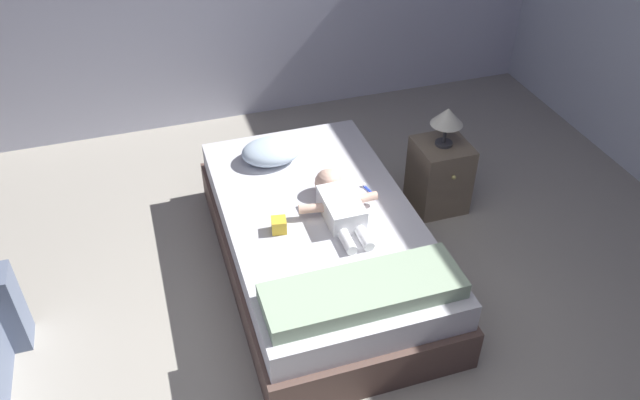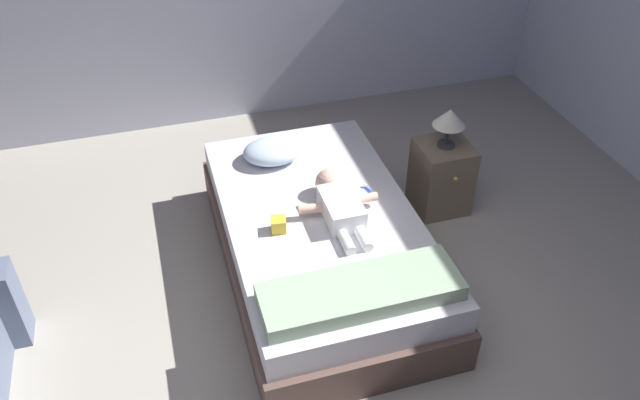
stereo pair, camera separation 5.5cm
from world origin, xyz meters
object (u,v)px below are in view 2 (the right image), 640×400
nightstand (441,177)px  lamp (449,119)px  toy_block (278,225)px  bed (320,242)px  baby (338,203)px  pillow (273,151)px  toothbrush (369,190)px

nightstand → lamp: (0.00, 0.00, 0.47)m
nightstand → toy_block: 1.40m
bed → baby: (0.11, -0.02, 0.31)m
pillow → lamp: (1.16, -0.26, 0.20)m
toothbrush → baby: bearing=-150.9°
pillow → toy_block: pillow is taller
pillow → lamp: 1.20m
pillow → baby: (0.25, -0.67, -0.00)m
bed → nightstand: bearing=20.6°
bed → toy_block: bearing=-162.9°
baby → toothbrush: size_ratio=4.88×
nightstand → toy_block: size_ratio=5.19×
toy_block → baby: bearing=9.3°
baby → toy_block: size_ratio=6.72×
nightstand → lamp: bearing=90.0°
bed → nightstand: nightstand is taller
baby → bed: bearing=168.4°
toy_block → bed: bearing=17.1°
bed → baby: bearing=-11.6°
baby → toothbrush: bearing=29.1°
lamp → toy_block: 1.40m
pillow → nightstand: 1.22m
pillow → toothbrush: bearing=-46.0°
bed → nightstand: 1.09m
bed → pillow: 0.73m
lamp → toothbrush: bearing=-158.1°
pillow → lamp: lamp is taller
bed → pillow: bearing=102.4°
lamp → nightstand: bearing=-90.0°
bed → pillow: (-0.14, 0.64, 0.31)m
bed → toothbrush: toothbrush is taller
nightstand → lamp: size_ratio=1.84×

